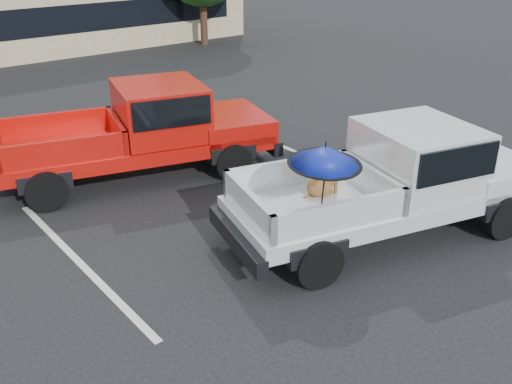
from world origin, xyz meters
The scene contains 5 objects.
ground centered at (0.00, 0.00, 0.00)m, with size 90.00×90.00×0.00m, color black.
stripe_left centered at (-3.00, 2.00, 0.00)m, with size 0.12×5.00×0.01m, color silver.
stripe_right centered at (3.00, 2.00, 0.00)m, with size 0.12×5.00×0.01m, color silver.
silver_pickup centered at (1.81, -0.52, 1.05)m, with size 6.00×3.38×2.06m.
red_pickup centered at (-0.19, 4.39, 1.06)m, with size 6.19×3.57×1.93m.
Camera 1 is at (-5.69, -5.78, 4.84)m, focal length 40.00 mm.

